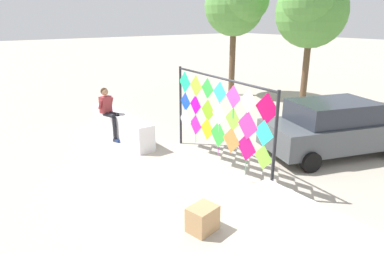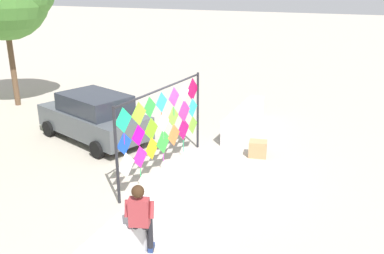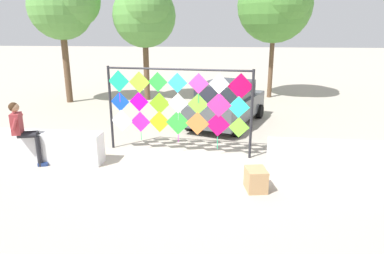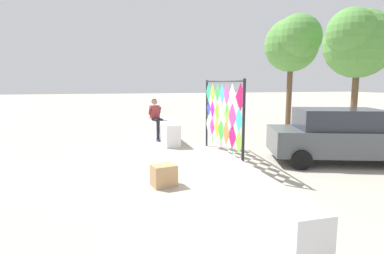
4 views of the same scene
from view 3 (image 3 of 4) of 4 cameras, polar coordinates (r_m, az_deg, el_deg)
name	(u,v)px [view 3 (image 3 of 4)]	position (r m, az deg, el deg)	size (l,w,h in m)	color
ground	(184,164)	(8.76, -1.41, -6.17)	(120.00, 120.00, 0.00)	#ADA393
plaza_ledge_left	(37,147)	(9.67, -24.70, -3.01)	(3.48, 0.51, 0.80)	silver
plaza_ledge_right	(343,159)	(8.73, 24.10, -4.93)	(3.48, 0.51, 0.80)	silver
kite_display_rack	(179,101)	(9.12, -2.25, 4.32)	(3.99, 0.44, 2.37)	#232328
seated_vendor	(23,129)	(9.27, -26.52, -0.23)	(0.78, 0.58, 1.64)	black
parked_car	(227,103)	(12.25, 5.90, 4.06)	(2.91, 4.31, 1.54)	#4C5156
cardboard_box_large	(256,179)	(7.44, 10.71, -8.68)	(0.41, 0.51, 0.48)	tan
tree_far_right	(276,1)	(17.61, 13.95, 19.85)	(3.53, 3.87, 6.30)	brown
tree_broadleaf	(65,5)	(16.76, -20.57, 18.63)	(3.21, 2.80, 5.72)	brown
tree_palm_like	(144,13)	(16.42, -8.12, 18.48)	(2.90, 3.13, 5.38)	brown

